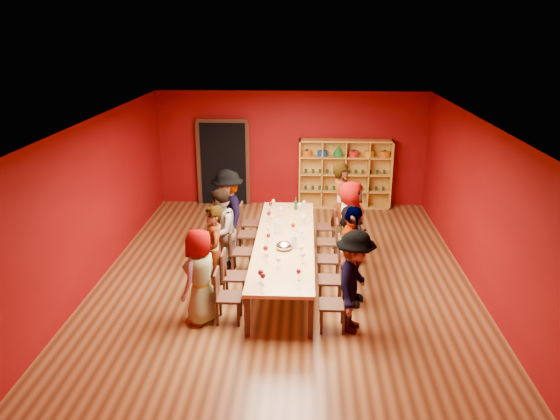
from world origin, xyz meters
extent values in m
cube|color=#572F17|center=(0.00, 0.00, -0.01)|extent=(7.10, 9.10, 0.02)
cube|color=#670507|center=(0.00, 4.51, 1.50)|extent=(7.10, 0.02, 3.00)
cube|color=#670507|center=(0.00, -4.51, 1.50)|extent=(7.10, 0.02, 3.00)
cube|color=#670507|center=(-3.51, 0.00, 1.50)|extent=(0.02, 9.10, 3.00)
cube|color=#670507|center=(3.51, 0.00, 1.50)|extent=(0.02, 9.10, 3.00)
cube|color=silver|center=(0.00, 0.00, 3.01)|extent=(7.10, 9.10, 0.02)
cube|color=tan|center=(0.00, 0.00, 0.72)|extent=(1.10, 4.50, 0.06)
cube|color=black|center=(-0.49, -2.17, 0.34)|extent=(0.08, 0.08, 0.69)
cube|color=black|center=(-0.49, 2.17, 0.34)|extent=(0.08, 0.08, 0.69)
cube|color=black|center=(0.49, -2.17, 0.34)|extent=(0.08, 0.08, 0.69)
cube|color=black|center=(0.49, 2.17, 0.34)|extent=(0.08, 0.08, 0.69)
cube|color=black|center=(-1.80, 4.44, 1.10)|extent=(1.20, 0.14, 2.20)
cube|color=black|center=(-1.80, 4.37, 2.25)|extent=(1.32, 0.06, 0.10)
cube|color=black|center=(-2.45, 4.37, 1.10)|extent=(0.10, 0.06, 2.20)
cube|color=black|center=(-1.15, 4.37, 1.10)|extent=(0.10, 0.06, 2.20)
cube|color=#C2852B|center=(0.22, 4.28, 0.90)|extent=(0.04, 0.40, 1.80)
cube|color=#C2852B|center=(2.58, 4.28, 0.90)|extent=(0.04, 0.40, 1.80)
cube|color=#C2852B|center=(1.40, 4.28, 1.78)|extent=(2.40, 0.40, 0.04)
cube|color=#C2852B|center=(1.40, 4.28, 0.02)|extent=(2.40, 0.40, 0.04)
cube|color=#C2852B|center=(1.40, 4.47, 0.90)|extent=(2.40, 0.02, 1.80)
cube|color=#C2852B|center=(1.40, 4.28, 0.45)|extent=(2.36, 0.38, 0.03)
cube|color=#C2852B|center=(1.40, 4.28, 0.90)|extent=(2.36, 0.38, 0.03)
cube|color=#C2852B|center=(1.40, 4.28, 1.35)|extent=(2.36, 0.38, 0.03)
cube|color=#C2852B|center=(0.80, 4.28, 0.90)|extent=(0.03, 0.38, 1.76)
cube|color=#C2852B|center=(1.40, 4.28, 0.90)|extent=(0.03, 0.38, 1.76)
cube|color=#C2852B|center=(2.00, 4.28, 0.90)|extent=(0.03, 0.38, 1.76)
cylinder|color=#C0550B|center=(0.40, 4.28, 1.44)|extent=(0.26, 0.26, 0.15)
sphere|color=black|center=(0.40, 4.28, 1.53)|extent=(0.05, 0.05, 0.05)
cylinder|color=navy|center=(0.80, 4.28, 1.44)|extent=(0.26, 0.26, 0.15)
sphere|color=black|center=(0.80, 4.28, 1.53)|extent=(0.05, 0.05, 0.05)
cylinder|color=#1B6D29|center=(1.20, 4.28, 1.41)|extent=(0.26, 0.26, 0.08)
cone|color=#1B6D29|center=(1.20, 4.28, 1.56)|extent=(0.24, 0.24, 0.22)
cylinder|color=#B51B14|center=(1.60, 4.28, 1.44)|extent=(0.26, 0.26, 0.15)
sphere|color=black|center=(1.60, 4.28, 1.53)|extent=(0.05, 0.05, 0.05)
cylinder|color=#C88A17|center=(2.00, 4.28, 1.44)|extent=(0.26, 0.26, 0.15)
sphere|color=black|center=(2.00, 4.28, 1.53)|extent=(0.05, 0.05, 0.05)
cylinder|color=#C0550B|center=(2.40, 4.28, 1.44)|extent=(0.26, 0.26, 0.15)
sphere|color=black|center=(2.40, 4.28, 1.53)|extent=(0.05, 0.05, 0.05)
cylinder|color=black|center=(0.38, 4.28, 0.52)|extent=(0.07, 0.07, 0.10)
cylinder|color=black|center=(0.56, 4.28, 0.52)|extent=(0.07, 0.07, 0.10)
cylinder|color=black|center=(0.75, 4.28, 0.52)|extent=(0.07, 0.07, 0.10)
cylinder|color=black|center=(0.93, 4.28, 0.52)|extent=(0.07, 0.07, 0.10)
cylinder|color=black|center=(1.12, 4.28, 0.52)|extent=(0.07, 0.07, 0.10)
cylinder|color=black|center=(1.30, 4.28, 0.52)|extent=(0.07, 0.07, 0.10)
cylinder|color=black|center=(1.49, 4.28, 0.52)|extent=(0.07, 0.07, 0.10)
cylinder|color=black|center=(1.67, 4.28, 0.52)|extent=(0.07, 0.07, 0.10)
cylinder|color=black|center=(1.86, 4.28, 0.52)|extent=(0.07, 0.07, 0.10)
cylinder|color=black|center=(2.04, 4.28, 0.52)|extent=(0.07, 0.07, 0.10)
cylinder|color=black|center=(2.23, 4.28, 0.52)|extent=(0.07, 0.07, 0.10)
cylinder|color=black|center=(2.42, 4.28, 0.52)|extent=(0.07, 0.07, 0.10)
cylinder|color=black|center=(0.38, 4.28, 0.97)|extent=(0.07, 0.07, 0.10)
cylinder|color=black|center=(0.56, 4.28, 0.97)|extent=(0.07, 0.07, 0.10)
cylinder|color=black|center=(0.75, 4.28, 0.97)|extent=(0.07, 0.07, 0.10)
cylinder|color=black|center=(0.93, 4.28, 0.97)|extent=(0.07, 0.07, 0.10)
cylinder|color=black|center=(1.12, 4.28, 0.97)|extent=(0.07, 0.07, 0.10)
cylinder|color=black|center=(1.30, 4.28, 0.97)|extent=(0.07, 0.07, 0.10)
cylinder|color=black|center=(1.49, 4.28, 0.97)|extent=(0.07, 0.07, 0.10)
cylinder|color=black|center=(1.67, 4.28, 0.97)|extent=(0.07, 0.07, 0.10)
cylinder|color=black|center=(1.86, 4.28, 0.97)|extent=(0.07, 0.07, 0.10)
cylinder|color=black|center=(2.04, 4.28, 0.97)|extent=(0.07, 0.07, 0.10)
cylinder|color=black|center=(2.23, 4.28, 0.97)|extent=(0.07, 0.07, 0.10)
cylinder|color=black|center=(2.42, 4.28, 0.97)|extent=(0.07, 0.07, 0.10)
cube|color=black|center=(-0.83, -1.72, 0.43)|extent=(0.42, 0.42, 0.04)
cube|color=black|center=(-1.02, -1.72, 0.67)|extent=(0.04, 0.40, 0.44)
cube|color=black|center=(-1.00, -1.89, 0.21)|extent=(0.04, 0.04, 0.41)
cube|color=black|center=(-0.66, -1.89, 0.21)|extent=(0.04, 0.04, 0.41)
cube|color=black|center=(-1.00, -1.55, 0.21)|extent=(0.04, 0.04, 0.41)
cube|color=black|center=(-0.66, -1.55, 0.21)|extent=(0.04, 0.04, 0.41)
imported|color=#161B3D|center=(-1.28, -1.72, 0.79)|extent=(0.69, 0.88, 1.58)
cube|color=black|center=(-0.83, -0.95, 0.43)|extent=(0.42, 0.42, 0.04)
cube|color=black|center=(-1.02, -0.95, 0.67)|extent=(0.04, 0.40, 0.44)
cube|color=black|center=(-1.00, -1.12, 0.21)|extent=(0.04, 0.04, 0.41)
cube|color=black|center=(-0.66, -1.12, 0.21)|extent=(0.04, 0.04, 0.41)
cube|color=black|center=(-1.00, -0.78, 0.21)|extent=(0.04, 0.04, 0.41)
cube|color=black|center=(-0.66, -0.78, 0.21)|extent=(0.04, 0.04, 0.41)
imported|color=silver|center=(-1.19, -0.95, 0.86)|extent=(0.62, 0.73, 1.71)
cube|color=black|center=(-0.83, 0.12, 0.43)|extent=(0.42, 0.42, 0.04)
cube|color=black|center=(-1.02, 0.12, 0.67)|extent=(0.04, 0.40, 0.44)
cube|color=black|center=(-1.00, -0.05, 0.21)|extent=(0.04, 0.04, 0.41)
cube|color=black|center=(-0.66, -0.05, 0.21)|extent=(0.04, 0.04, 0.41)
cube|color=black|center=(-1.00, 0.29, 0.21)|extent=(0.04, 0.04, 0.41)
cube|color=black|center=(-0.66, 0.29, 0.21)|extent=(0.04, 0.04, 0.41)
imported|color=#536FAB|center=(-1.24, 0.12, 0.84)|extent=(0.63, 0.90, 1.69)
cube|color=black|center=(-0.83, 1.04, 0.43)|extent=(0.42, 0.42, 0.04)
cube|color=black|center=(-1.02, 1.04, 0.67)|extent=(0.04, 0.40, 0.44)
cube|color=black|center=(-1.00, 0.87, 0.21)|extent=(0.04, 0.04, 0.41)
cube|color=black|center=(-0.66, 0.87, 0.21)|extent=(0.04, 0.04, 0.41)
cube|color=black|center=(-1.00, 1.21, 0.21)|extent=(0.04, 0.04, 0.41)
cube|color=black|center=(-0.66, 1.21, 0.21)|extent=(0.04, 0.04, 0.41)
imported|color=#C9878C|center=(-1.21, 1.04, 0.91)|extent=(0.85, 1.27, 1.81)
cube|color=black|center=(-0.83, 1.71, 0.43)|extent=(0.42, 0.42, 0.04)
cube|color=black|center=(-1.02, 1.71, 0.67)|extent=(0.04, 0.40, 0.44)
cube|color=black|center=(-1.00, 1.54, 0.21)|extent=(0.04, 0.04, 0.41)
cube|color=black|center=(-0.66, 1.54, 0.21)|extent=(0.04, 0.04, 0.41)
cube|color=black|center=(-1.00, 1.88, 0.21)|extent=(0.04, 0.04, 0.41)
cube|color=black|center=(-0.66, 1.88, 0.21)|extent=(0.04, 0.04, 0.41)
imported|color=#161B3C|center=(-1.32, 1.71, 0.81)|extent=(0.48, 0.97, 1.63)
cube|color=black|center=(0.83, -1.89, 0.43)|extent=(0.42, 0.42, 0.04)
cube|color=black|center=(1.02, -1.89, 0.67)|extent=(0.04, 0.40, 0.44)
cube|color=black|center=(0.66, -2.06, 0.21)|extent=(0.04, 0.04, 0.41)
cube|color=black|center=(1.00, -2.06, 0.21)|extent=(0.04, 0.04, 0.41)
cube|color=black|center=(0.66, -1.72, 0.21)|extent=(0.04, 0.04, 0.41)
cube|color=black|center=(1.00, -1.72, 0.21)|extent=(0.04, 0.04, 0.41)
imported|color=#131736|center=(1.16, -1.89, 0.83)|extent=(0.72, 1.16, 1.67)
cube|color=black|center=(0.83, -1.02, 0.43)|extent=(0.42, 0.42, 0.04)
cube|color=black|center=(1.02, -1.02, 0.67)|extent=(0.04, 0.40, 0.44)
cube|color=black|center=(0.66, -1.19, 0.21)|extent=(0.04, 0.04, 0.41)
cube|color=black|center=(1.00, -1.19, 0.21)|extent=(0.04, 0.04, 0.41)
cube|color=black|center=(0.66, -0.85, 0.21)|extent=(0.04, 0.04, 0.41)
cube|color=black|center=(1.00, -0.85, 0.21)|extent=(0.04, 0.04, 0.41)
imported|color=silver|center=(1.17, -1.02, 0.88)|extent=(0.78, 1.13, 1.77)
cube|color=black|center=(0.83, -0.15, 0.43)|extent=(0.42, 0.42, 0.04)
cube|color=black|center=(1.02, -0.15, 0.67)|extent=(0.04, 0.40, 0.44)
cube|color=black|center=(0.66, -0.32, 0.21)|extent=(0.04, 0.04, 0.41)
cube|color=black|center=(1.00, -0.32, 0.21)|extent=(0.04, 0.04, 0.41)
cube|color=black|center=(0.66, 0.02, 0.21)|extent=(0.04, 0.04, 0.41)
cube|color=black|center=(1.00, 0.02, 0.21)|extent=(0.04, 0.04, 0.41)
imported|color=white|center=(1.23, -0.15, 0.75)|extent=(0.69, 1.45, 1.51)
cube|color=black|center=(0.83, 0.70, 0.43)|extent=(0.42, 0.42, 0.04)
cube|color=black|center=(1.02, 0.70, 0.67)|extent=(0.04, 0.40, 0.44)
cube|color=black|center=(0.66, 0.53, 0.21)|extent=(0.04, 0.04, 0.41)
cube|color=black|center=(1.00, 0.53, 0.21)|extent=(0.04, 0.04, 0.41)
cube|color=black|center=(0.66, 0.87, 0.21)|extent=(0.04, 0.04, 0.41)
cube|color=black|center=(1.00, 0.87, 0.21)|extent=(0.04, 0.04, 0.41)
imported|color=#535359|center=(1.29, 0.70, 0.86)|extent=(0.67, 0.93, 1.71)
cube|color=black|center=(0.83, 1.55, 0.43)|extent=(0.42, 0.42, 0.04)
cube|color=black|center=(1.02, 1.55, 0.67)|extent=(0.04, 0.40, 0.44)
cube|color=black|center=(0.66, 1.38, 0.21)|extent=(0.04, 0.04, 0.41)
cube|color=black|center=(1.00, 1.38, 0.21)|extent=(0.04, 0.04, 0.41)
cube|color=black|center=(0.66, 1.72, 0.21)|extent=(0.04, 0.04, 0.41)
cube|color=black|center=(1.00, 1.72, 0.21)|extent=(0.04, 0.04, 0.41)
imported|color=#535258|center=(1.16, 1.55, 0.93)|extent=(0.52, 0.70, 1.87)
cylinder|color=silver|center=(0.31, -0.74, 0.75)|extent=(0.06, 0.06, 0.01)
cylinder|color=silver|center=(0.31, -0.74, 0.81)|extent=(0.01, 0.01, 0.11)
ellipsoid|color=#D5CB85|center=(0.31, -0.74, 0.90)|extent=(0.08, 0.08, 0.09)
cylinder|color=silver|center=(-0.33, 1.91, 0.75)|extent=(0.06, 0.06, 0.01)
cylinder|color=silver|center=(-0.33, 1.91, 0.81)|extent=(0.01, 0.01, 0.10)
ellipsoid|color=#D5CB85|center=(-0.33, 1.91, 0.89)|extent=(0.07, 0.07, 0.09)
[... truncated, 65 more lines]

